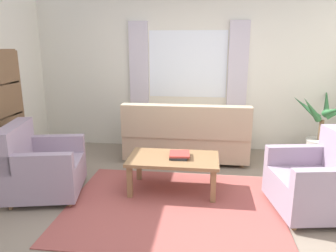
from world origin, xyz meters
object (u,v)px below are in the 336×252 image
couch (186,137)px  potted_plant (321,136)px  armchair_right (319,181)px  armchair_left (41,167)px  book_stack_on_table (179,155)px  coffee_table (173,162)px

couch → potted_plant: (2.06, 0.16, 0.05)m
armchair_right → potted_plant: potted_plant is taller
armchair_left → book_stack_on_table: armchair_left is taller
coffee_table → potted_plant: 2.50m
book_stack_on_table → potted_plant: size_ratio=0.23×
couch → armchair_left: 2.19m
coffee_table → book_stack_on_table: 0.11m
armchair_left → potted_plant: 4.04m
couch → armchair_right: 2.11m
armchair_left → potted_plant: (3.71, 1.60, 0.06)m
couch → potted_plant: potted_plant is taller
armchair_right → book_stack_on_table: 1.58m
couch → armchair_left: size_ratio=1.91×
couch → armchair_right: couch is taller
coffee_table → potted_plant: (2.14, 1.30, 0.03)m
couch → coffee_table: bearing=85.9°
book_stack_on_table → armchair_left: bearing=-169.1°
armchair_right → armchair_left: bearing=-100.1°
book_stack_on_table → potted_plant: bearing=31.8°
potted_plant → armchair_left: bearing=-156.7°
armchair_right → coffee_table: bearing=-110.9°
couch → armchair_left: couch is taller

